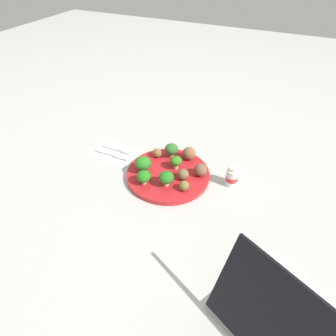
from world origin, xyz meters
name	(u,v)px	position (x,y,z in m)	size (l,w,h in m)	color
ground_plane	(168,176)	(0.00, 0.00, 0.00)	(4.00, 4.00, 0.00)	#B2B2AD
plate	(168,174)	(0.00, 0.00, 0.01)	(0.28, 0.28, 0.02)	red
broccoli_floret_mid_right	(166,178)	(0.02, -0.06, 0.05)	(0.05, 0.05, 0.05)	#A9C677
broccoli_floret_center	(144,176)	(-0.05, -0.08, 0.04)	(0.05, 0.05, 0.05)	#A9C973
broccoli_floret_near_rim	(176,161)	(0.01, 0.03, 0.05)	(0.04, 0.04, 0.05)	#A8CC7C
broccoli_floret_back_left	(143,163)	(-0.08, -0.03, 0.05)	(0.05, 0.05, 0.06)	#92C27C
broccoli_floret_front_right	(171,149)	(-0.03, 0.09, 0.05)	(0.05, 0.05, 0.05)	#A6C16B
meatball_mid_right	(183,174)	(0.06, -0.01, 0.03)	(0.04, 0.04, 0.04)	brown
meatball_near_rim	(189,153)	(0.03, 0.10, 0.04)	(0.05, 0.05, 0.05)	brown
meatball_back_right	(201,170)	(0.10, 0.03, 0.04)	(0.04, 0.04, 0.04)	brown
meatball_front_left	(157,153)	(-0.07, 0.07, 0.03)	(0.03, 0.03, 0.03)	brown
meatball_back_left	(184,186)	(0.08, -0.05, 0.03)	(0.03, 0.03, 0.03)	brown
napkin	(114,153)	(-0.24, 0.04, 0.00)	(0.17, 0.12, 0.01)	white
fork	(118,149)	(-0.23, 0.05, 0.01)	(0.12, 0.02, 0.01)	silver
knife	(112,154)	(-0.23, 0.02, 0.01)	(0.15, 0.02, 0.01)	silver
yogurt_bottle	(232,177)	(0.20, 0.05, 0.03)	(0.04, 0.04, 0.07)	white
laptop	(295,332)	(0.45, -0.36, 0.04)	(0.38, 0.34, 0.21)	#BDBDBD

